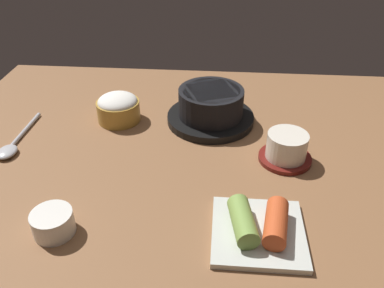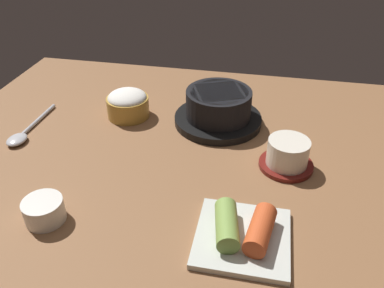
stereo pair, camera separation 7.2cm
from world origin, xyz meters
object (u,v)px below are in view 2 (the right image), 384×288
stone_pot (218,108)px  tea_cup_with_saucer (287,155)px  side_bowl_near (44,210)px  kimchi_plate (243,233)px  rice_bowl (128,103)px  spoon (23,134)px

stone_pot → tea_cup_with_saucer: (14.25, -12.90, -0.79)cm
side_bowl_near → tea_cup_with_saucer: bearing=30.3°
kimchi_plate → side_bowl_near: bearing=-176.6°
stone_pot → side_bowl_near: (-21.41, -33.72, -1.52)cm
kimchi_plate → side_bowl_near: kimchi_plate is taller
kimchi_plate → side_bowl_near: (-29.66, -1.78, 0.40)cm
rice_bowl → tea_cup_with_saucer: (33.79, -11.91, -0.37)cm
kimchi_plate → spoon: size_ratio=0.78×
spoon → rice_bowl: bearing=34.2°
rice_bowl → tea_cup_with_saucer: size_ratio=0.93×
rice_bowl → kimchi_plate: (27.78, -30.95, -1.50)cm
kimchi_plate → side_bowl_near: size_ratio=2.20×
rice_bowl → kimchi_plate: size_ratio=0.68×
kimchi_plate → side_bowl_near: 29.72cm
rice_bowl → kimchi_plate: 41.62cm
kimchi_plate → spoon: kimchi_plate is taller
rice_bowl → side_bowl_near: 32.81cm
side_bowl_near → spoon: (-16.13, 20.49, -1.31)cm
stone_pot → kimchi_plate: (8.25, -31.94, -1.92)cm
rice_bowl → kimchi_plate: rice_bowl is taller
spoon → stone_pot: bearing=19.4°
rice_bowl → tea_cup_with_saucer: rice_bowl is taller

